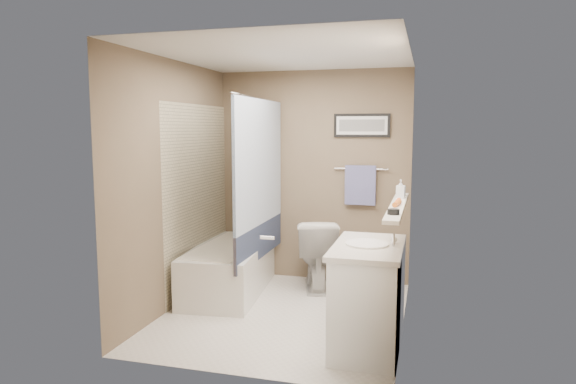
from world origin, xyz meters
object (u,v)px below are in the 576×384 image
(candle_bowl_near, at_px, (393,212))
(glass_jar, at_px, (401,191))
(vanity, at_px, (369,299))
(toilet, at_px, (317,253))
(soap_bottle, at_px, (401,189))
(bathtub, at_px, (230,269))
(hair_brush_back, at_px, (398,202))
(hair_brush_front, at_px, (397,203))

(candle_bowl_near, xyz_separation_m, glass_jar, (0.00, 1.09, 0.03))
(vanity, distance_m, glass_jar, 1.22)
(toilet, bearing_deg, soap_bottle, 130.45)
(bathtub, xyz_separation_m, soap_bottle, (1.79, -0.24, 0.95))
(candle_bowl_near, xyz_separation_m, soap_bottle, (0.00, 0.95, 0.06))
(hair_brush_back, bearing_deg, candle_bowl_near, -90.00)
(vanity, height_order, soap_bottle, soap_bottle)
(toilet, distance_m, candle_bowl_near, 1.96)
(toilet, relative_size, candle_bowl_near, 8.62)
(toilet, xyz_separation_m, glass_jar, (0.91, -0.48, 0.78))
(hair_brush_back, xyz_separation_m, glass_jar, (0.00, 0.55, 0.03))
(hair_brush_back, bearing_deg, glass_jar, 90.00)
(hair_brush_back, bearing_deg, vanity, -115.99)
(toilet, xyz_separation_m, candle_bowl_near, (0.91, -1.57, 0.75))
(bathtub, height_order, vanity, vanity)
(hair_brush_front, bearing_deg, vanity, -122.62)
(candle_bowl_near, distance_m, soap_bottle, 0.95)
(bathtub, relative_size, vanity, 1.67)
(toilet, bearing_deg, bathtub, 7.98)
(toilet, relative_size, soap_bottle, 4.62)
(soap_bottle, bearing_deg, glass_jar, 90.00)
(candle_bowl_near, relative_size, hair_brush_back, 0.41)
(glass_jar, bearing_deg, hair_brush_back, -90.00)
(candle_bowl_near, bearing_deg, glass_jar, 90.00)
(bathtub, relative_size, hair_brush_front, 6.82)
(vanity, relative_size, hair_brush_front, 4.09)
(candle_bowl_near, bearing_deg, toilet, 120.27)
(soap_bottle, bearing_deg, bathtub, 172.27)
(candle_bowl_near, relative_size, hair_brush_front, 0.41)
(toilet, bearing_deg, hair_brush_front, 113.65)
(hair_brush_front, relative_size, soap_bottle, 1.31)
(bathtub, height_order, hair_brush_back, hair_brush_back)
(vanity, xyz_separation_m, hair_brush_back, (0.19, 0.38, 0.74))
(toilet, relative_size, hair_brush_front, 3.53)
(soap_bottle, bearing_deg, hair_brush_back, -90.00)
(vanity, bearing_deg, hair_brush_back, 65.18)
(hair_brush_back, distance_m, glass_jar, 0.56)
(hair_brush_back, distance_m, soap_bottle, 0.42)
(vanity, xyz_separation_m, soap_bottle, (0.19, 0.80, 0.80))
(bathtub, distance_m, toilet, 0.96)
(glass_jar, bearing_deg, bathtub, 176.68)
(bathtub, height_order, toilet, toilet)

